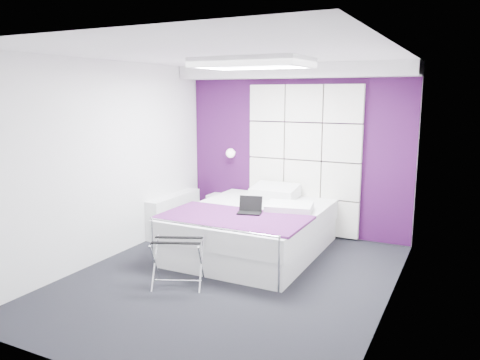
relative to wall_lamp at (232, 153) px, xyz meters
The scene contains 15 objects.
floor 2.61m from the wall_lamp, 62.99° to the right, with size 4.40×4.40×0.00m, color black.
ceiling 2.69m from the wall_lamp, 62.99° to the right, with size 4.40×4.40×0.00m, color white.
wall_back 1.06m from the wall_lamp, ahead, with size 3.60×3.60×0.00m, color white.
wall_left 2.19m from the wall_lamp, 110.01° to the right, with size 4.40×4.40×0.00m, color white.
wall_right 3.52m from the wall_lamp, 35.86° to the right, with size 4.40×4.40×0.00m, color white.
accent_wall 1.06m from the wall_lamp, ahead, with size 3.58×0.02×2.58m, color #3A0E3F.
soffit 1.66m from the wall_lamp, ahead, with size 3.58×0.50×0.20m, color white.
headboard 1.20m from the wall_lamp, ahead, with size 1.80×0.08×2.30m, color silver, non-canonical shape.
skylight 2.24m from the wall_lamp, 54.28° to the right, with size 1.36×0.86×0.12m, color white, non-canonical shape.
wall_lamp is the anchor object (origin of this frame).
radiator 1.35m from the wall_lamp, 130.10° to the right, with size 0.22×1.20×0.60m, color white.
bed 1.62m from the wall_lamp, 50.05° to the right, with size 1.87×2.26×0.79m.
nightstand 0.76m from the wall_lamp, 168.20° to the right, with size 0.40×0.31×0.04m, color white.
luggage_rack 2.75m from the wall_lamp, 76.17° to the right, with size 0.56×0.41×0.55m.
laptop 1.77m from the wall_lamp, 53.87° to the right, with size 0.30×0.22×0.22m.
Camera 1 is at (2.47, -4.67, 2.17)m, focal length 35.00 mm.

